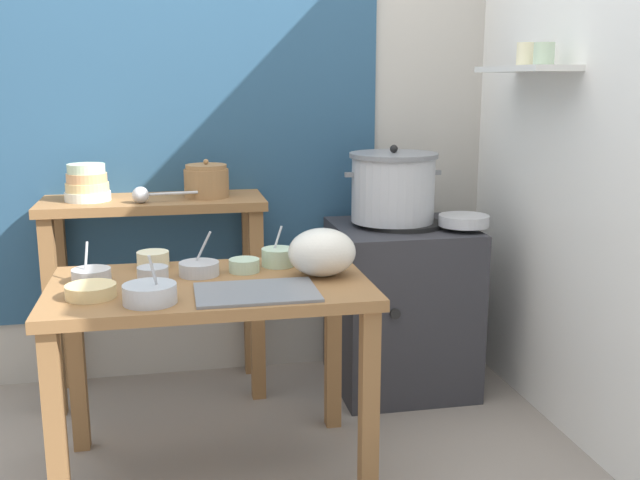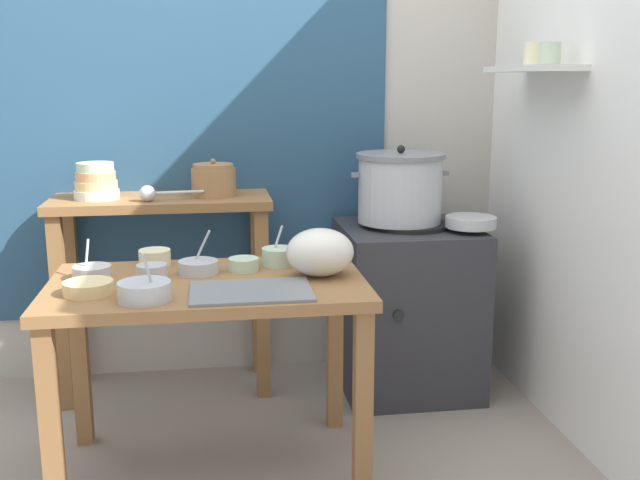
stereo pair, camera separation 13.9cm
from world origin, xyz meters
name	(u,v)px [view 2 (the right image)]	position (x,y,z in m)	size (l,w,h in m)	color
ground_plane	(229,476)	(0.00, 0.00, 0.00)	(9.00, 9.00, 0.00)	gray
wall_back	(233,102)	(0.08, 1.10, 1.30)	(4.40, 0.12, 2.60)	#B2ADA3
wall_right	(590,108)	(1.40, 0.20, 1.30)	(0.30, 3.20, 2.60)	white
prep_table	(209,311)	(-0.05, 0.06, 0.61)	(1.10, 0.66, 0.72)	olive
back_shelf_table	(163,246)	(-0.25, 0.83, 0.68)	(0.96, 0.40, 0.90)	olive
stove_block	(407,307)	(0.84, 0.70, 0.38)	(0.60, 0.61, 0.78)	#2D2D33
steamer_pot	(400,188)	(0.80, 0.72, 0.94)	(0.44, 0.40, 0.35)	#B7BABF
clay_pot	(214,180)	(-0.02, 0.83, 0.97)	(0.20, 0.20, 0.17)	olive
bowl_stack_enamel	(96,182)	(-0.53, 0.83, 0.97)	(0.19, 0.19, 0.16)	silver
ladle	(150,193)	(-0.29, 0.72, 0.94)	(0.27, 0.07, 0.07)	#B7BABF
serving_tray	(251,291)	(0.09, -0.11, 0.72)	(0.40, 0.28, 0.01)	slate
plastic_bag	(320,252)	(0.34, 0.07, 0.81)	(0.24, 0.21, 0.17)	silver
wide_pan	(471,222)	(1.08, 0.56, 0.80)	(0.22, 0.22, 0.05)	#B7BABF
prep_bowl_0	(92,272)	(-0.46, 0.15, 0.75)	(0.13, 0.13, 0.14)	#B7BABF
prep_bowl_1	(88,287)	(-0.44, -0.04, 0.74)	(0.16, 0.16, 0.04)	#E5C684
prep_bowl_2	(144,290)	(-0.25, -0.15, 0.75)	(0.17, 0.17, 0.16)	#B7BABF
prep_bowl_3	(155,257)	(-0.25, 0.31, 0.75)	(0.12, 0.12, 0.06)	beige
prep_bowl_4	(244,264)	(0.08, 0.18, 0.75)	(0.11, 0.11, 0.05)	#B7D1AD
prep_bowl_5	(152,271)	(-0.25, 0.12, 0.75)	(0.11, 0.11, 0.05)	#B7BABF
prep_bowl_6	(278,256)	(0.21, 0.25, 0.76)	(0.13, 0.13, 0.15)	#B7D1AD
prep_bowl_7	(324,252)	(0.39, 0.28, 0.76)	(0.15, 0.15, 0.07)	#B7BABF
prep_bowl_8	(198,266)	(-0.09, 0.17, 0.75)	(0.14, 0.14, 0.16)	#B7BABF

